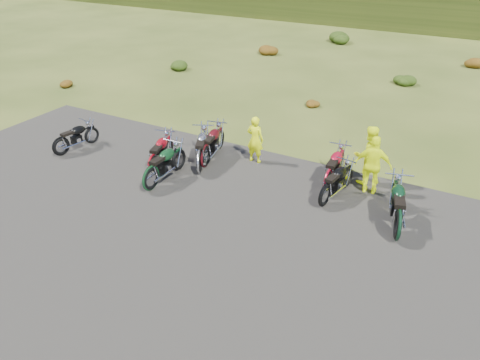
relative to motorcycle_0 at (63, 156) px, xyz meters
The scene contains 20 objects.
ground 6.16m from the motorcycle_0, ahead, with size 300.00×300.00×0.00m, color #2F3F15.
gravel_pad 6.55m from the motorcycle_0, 20.02° to the right, with size 20.00×12.00×0.04m, color black.
shrub_0 8.21m from the motorcycle_0, 135.44° to the left, with size 0.77×0.77×0.45m, color #68310D.
shrub_1 11.45m from the motorcycle_0, 104.93° to the left, with size 1.03×1.03×0.61m, color black.
shrub_2 16.36m from the motorcycle_0, 90.17° to the left, with size 1.30×1.30×0.77m, color #68310D.
shrub_3 21.85m from the motorcycle_0, 82.50° to the left, with size 1.56×1.56×0.92m, color black.
shrub_4 10.65m from the motorcycle_0, 57.30° to the left, with size 0.77×0.77×0.45m, color #68310D.
shrub_5 16.68m from the motorcycle_0, 58.75° to the left, with size 1.03×1.03×0.61m, color black.
shrub_6 22.72m from the motorcycle_0, 59.43° to the left, with size 1.30×1.30×0.77m, color #68310D.
motorcycle_0 is the anchor object (origin of this frame).
motorcycle_1 3.79m from the motorcycle_0, ahead, with size 2.14×0.71×1.12m, color maroon, non-canonical shape.
motorcycle_2 4.28m from the motorcycle_0, ahead, with size 2.22×0.74×1.16m, color #0E3417, non-canonical shape.
motorcycle_3 5.08m from the motorcycle_0, 14.02° to the left, with size 2.26×0.75×1.18m, color #9D9DA1, non-canonical shape.
motorcycle_4 5.15m from the motorcycle_0, 19.11° to the left, with size 2.21×0.74×1.16m, color #430B0F, non-canonical shape.
motorcycle_5 9.26m from the motorcycle_0, ahead, with size 2.04×0.68×1.07m, color black, non-canonical shape.
motorcycle_6 9.20m from the motorcycle_0, 12.41° to the left, with size 2.19×0.73×1.15m, color maroon, non-canonical shape.
motorcycle_7 11.35m from the motorcycle_0, ahead, with size 2.34×0.78×1.23m, color black, non-canonical shape.
person_middle 6.79m from the motorcycle_0, 24.84° to the left, with size 0.59×0.39×1.62m, color #E4F50C.
person_right_a 10.34m from the motorcycle_0, 18.15° to the left, with size 0.91×0.71×1.87m, color #E4F50C.
person_right_b 10.48m from the motorcycle_0, 14.73° to the left, with size 1.06×0.44×1.81m, color #E4F50C.
Camera 1 is at (6.43, -9.67, 7.14)m, focal length 35.00 mm.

